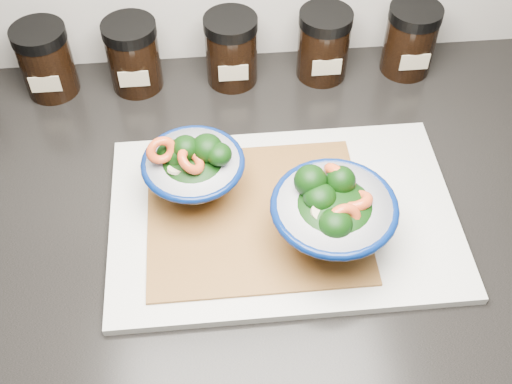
{
  "coord_description": "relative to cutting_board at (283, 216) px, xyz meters",
  "views": [
    {
      "loc": [
        0.08,
        0.89,
        1.57
      ],
      "look_at": [
        0.13,
        1.4,
        0.96
      ],
      "focal_mm": 45.0,
      "sensor_mm": 36.0,
      "label": 1
    }
  ],
  "objects": [
    {
      "name": "bowl_right",
      "position": [
        0.05,
        -0.05,
        0.06
      ],
      "size": [
        0.15,
        0.15,
        0.1
      ],
      "rotation": [
        0.0,
        0.0,
        0.16
      ],
      "color": "white",
      "rests_on": "bamboo_mat"
    },
    {
      "name": "bamboo_mat",
      "position": [
        -0.04,
        -0.0,
        0.01
      ],
      "size": [
        0.28,
        0.24,
        0.0
      ],
      "primitive_type": "cube",
      "color": "#A66931",
      "rests_on": "cutting_board"
    },
    {
      "name": "spice_jar_f",
      "position": [
        0.23,
        0.29,
        0.05
      ],
      "size": [
        0.08,
        0.08,
        0.11
      ],
      "color": "black",
      "rests_on": "countertop"
    },
    {
      "name": "spice_jar_b",
      "position": [
        -0.33,
        0.29,
        0.05
      ],
      "size": [
        0.08,
        0.08,
        0.11
      ],
      "color": "black",
      "rests_on": "countertop"
    },
    {
      "name": "countertop",
      "position": [
        -0.16,
        0.05,
        -0.03
      ],
      "size": [
        3.5,
        0.6,
        0.04
      ],
      "primitive_type": "cube",
      "color": "black",
      "rests_on": "cabinet"
    },
    {
      "name": "spice_jar_c",
      "position": [
        -0.2,
        0.29,
        0.05
      ],
      "size": [
        0.08,
        0.08,
        0.11
      ],
      "color": "black",
      "rests_on": "countertop"
    },
    {
      "name": "spice_jar_d",
      "position": [
        -0.05,
        0.29,
        0.05
      ],
      "size": [
        0.08,
        0.08,
        0.11
      ],
      "color": "black",
      "rests_on": "countertop"
    },
    {
      "name": "cabinet",
      "position": [
        -0.16,
        0.05,
        -0.48
      ],
      "size": [
        3.43,
        0.58,
        0.86
      ],
      "primitive_type": "cube",
      "color": "black",
      "rests_on": "ground"
    },
    {
      "name": "spice_jar_e",
      "position": [
        0.1,
        0.29,
        0.05
      ],
      "size": [
        0.08,
        0.08,
        0.11
      ],
      "color": "black",
      "rests_on": "countertop"
    },
    {
      "name": "bowl_left",
      "position": [
        -0.11,
        0.05,
        0.05
      ],
      "size": [
        0.13,
        0.13,
        0.11
      ],
      "rotation": [
        0.0,
        0.0,
        -0.14
      ],
      "color": "white",
      "rests_on": "bamboo_mat"
    },
    {
      "name": "cutting_board",
      "position": [
        0.0,
        0.0,
        0.0
      ],
      "size": [
        0.45,
        0.3,
        0.01
      ],
      "primitive_type": "cube",
      "color": "silver",
      "rests_on": "countertop"
    }
  ]
}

